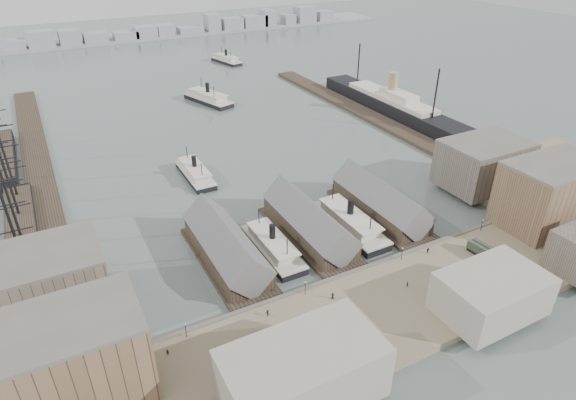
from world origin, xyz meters
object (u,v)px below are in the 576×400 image
ocean_steamer (391,104)px  horse_cart_center (312,323)px  ferry_docked_west (273,246)px  tram (484,251)px  horse_cart_left (241,346)px  horse_cart_right (463,278)px

ocean_steamer → horse_cart_center: 157.01m
ferry_docked_west → tram: ferry_docked_west is taller
tram → ocean_steamer: bearing=56.6°
ferry_docked_west → tram: size_ratio=2.71×
ferry_docked_west → horse_cart_left: size_ratio=5.65×
ocean_steamer → horse_cart_center: ocean_steamer is taller
ocean_steamer → horse_cart_left: (-127.78, -109.87, -1.39)m
horse_cart_left → ferry_docked_west: bearing=-28.6°
ferry_docked_west → horse_cart_right: (35.84, -36.25, 0.49)m
tram → horse_cart_right: tram is taller
ocean_steamer → horse_cart_center: size_ratio=20.62×
horse_cart_center → horse_cart_right: (41.86, -4.39, -0.00)m
tram → horse_cart_center: tram is taller
ferry_docked_west → tram: 57.79m
ferry_docked_west → horse_cart_center: 32.43m
ferry_docked_west → horse_cart_right: size_ratio=5.87×
tram → ferry_docked_west: bearing=140.9°
ferry_docked_west → horse_cart_center: size_ratio=5.70×
ferry_docked_west → ocean_steamer: size_ratio=0.28×
ocean_steamer → horse_cart_right: bearing=-120.9°
ocean_steamer → horse_cart_right: ocean_steamer is taller
horse_cart_left → horse_cart_right: horse_cart_left is taller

